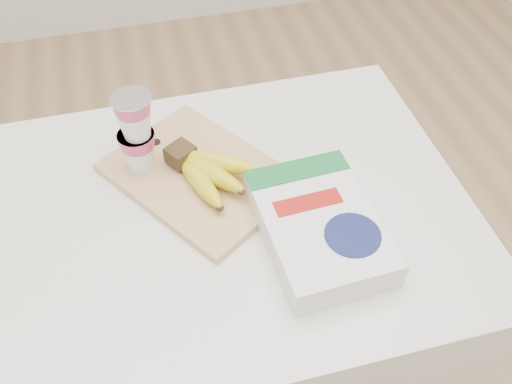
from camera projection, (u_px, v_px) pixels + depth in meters
table at (200, 325)px, 1.32m from camera, size 1.04×0.70×0.78m
cutting_board at (200, 175)px, 1.09m from camera, size 0.39×0.42×0.02m
bananas at (207, 171)px, 1.05m from camera, size 0.17×0.19×0.06m
yogurt_stack at (136, 132)px, 1.02m from camera, size 0.07×0.07×0.17m
cereal_box at (319, 227)px, 0.97m from camera, size 0.20×0.28×0.06m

